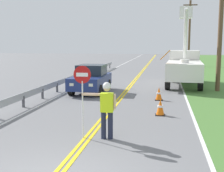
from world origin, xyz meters
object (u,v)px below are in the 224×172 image
(flagger_worker, at_px, (107,107))
(utility_pole_mid, at_px, (189,32))
(traffic_cone_mid, at_px, (159,94))
(utility_bucket_truck, at_px, (184,66))
(oncoming_sedan_nearest, at_px, (91,79))
(utility_pole_near, at_px, (221,17))
(stop_sign_paddle, at_px, (82,85))
(traffic_cone_lead, at_px, (160,107))

(flagger_worker, relative_size, utility_pole_mid, 0.21)
(flagger_worker, relative_size, traffic_cone_mid, 2.61)
(utility_bucket_truck, bearing_deg, traffic_cone_mid, -104.81)
(utility_pole_mid, bearing_deg, traffic_cone_mid, -97.52)
(oncoming_sedan_nearest, bearing_deg, utility_pole_near, 13.44)
(traffic_cone_mid, bearing_deg, flagger_worker, -102.25)
(utility_bucket_truck, xyz_separation_m, traffic_cone_mid, (-1.66, -6.29, -1.08))
(utility_pole_mid, relative_size, traffic_cone_mid, 12.28)
(flagger_worker, xyz_separation_m, utility_pole_near, (5.12, 10.74, 3.59))
(stop_sign_paddle, relative_size, utility_pole_mid, 0.27)
(traffic_cone_lead, bearing_deg, utility_pole_mid, 83.61)
(traffic_cone_lead, bearing_deg, utility_pole_near, 64.25)
(stop_sign_paddle, distance_m, utility_pole_mid, 33.28)
(stop_sign_paddle, relative_size, traffic_cone_mid, 3.33)
(stop_sign_paddle, relative_size, traffic_cone_lead, 3.33)
(stop_sign_paddle, relative_size, utility_bucket_truck, 0.34)
(oncoming_sedan_nearest, height_order, traffic_cone_mid, oncoming_sedan_nearest)
(utility_bucket_truck, height_order, utility_pole_mid, utility_pole_mid)
(utility_pole_mid, xyz_separation_m, traffic_cone_lead, (-3.26, -29.13, -4.15))
(utility_pole_mid, xyz_separation_m, traffic_cone_mid, (-3.39, -25.71, -4.15))
(traffic_cone_lead, xyz_separation_m, traffic_cone_mid, (-0.13, 3.42, 0.00))
(flagger_worker, relative_size, oncoming_sedan_nearest, 0.44)
(utility_bucket_truck, bearing_deg, stop_sign_paddle, -106.53)
(traffic_cone_mid, bearing_deg, utility_bucket_truck, 75.19)
(stop_sign_paddle, distance_m, oncoming_sedan_nearest, 9.16)
(oncoming_sedan_nearest, bearing_deg, traffic_cone_mid, -24.72)
(stop_sign_paddle, xyz_separation_m, traffic_cone_mid, (2.27, 6.97, -1.37))
(utility_pole_mid, distance_m, traffic_cone_lead, 29.60)
(utility_pole_mid, bearing_deg, stop_sign_paddle, -99.84)
(oncoming_sedan_nearest, xyz_separation_m, utility_pole_near, (7.83, 1.87, 3.80))
(utility_pole_near, bearing_deg, traffic_cone_mid, -133.51)
(utility_bucket_truck, bearing_deg, utility_pole_near, -51.76)
(flagger_worker, xyz_separation_m, utility_pole_mid, (4.90, 32.63, 3.44))
(flagger_worker, bearing_deg, utility_bucket_truck, 76.53)
(flagger_worker, height_order, traffic_cone_lead, flagger_worker)
(stop_sign_paddle, bearing_deg, utility_pole_near, 61.34)
(oncoming_sedan_nearest, bearing_deg, flagger_worker, -72.99)
(utility_pole_mid, height_order, traffic_cone_mid, utility_pole_mid)
(oncoming_sedan_nearest, xyz_separation_m, traffic_cone_mid, (4.21, -1.94, -0.50))
(flagger_worker, relative_size, utility_pole_near, 0.21)
(traffic_cone_mid, bearing_deg, utility_pole_mid, 82.48)
(utility_bucket_truck, height_order, utility_pole_near, utility_pole_near)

